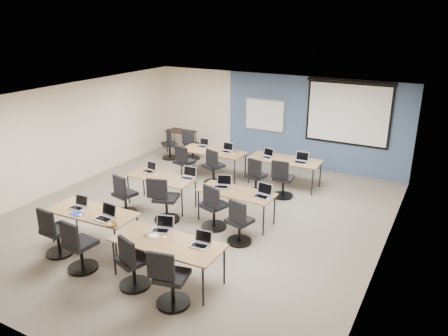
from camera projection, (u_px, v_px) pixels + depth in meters
The scene contains 58 objects.
floor at pixel (197, 216), 9.98m from camera, with size 8.00×9.00×0.02m, color #6B6354.
ceiling at pixel (194, 99), 9.07m from camera, with size 8.00×9.00×0.02m, color white.
wall_back at pixel (275, 119), 13.25m from camera, with size 8.00×0.04×2.70m, color beige.
wall_front at pixel (15, 255), 5.81m from camera, with size 8.00×0.04×2.70m, color beige.
wall_left at pixel (65, 137), 11.34m from camera, with size 0.04×9.00×2.70m, color beige.
wall_right at pixel (387, 195), 7.72m from camera, with size 0.04×9.00×2.70m, color beige.
blue_accent_panel at pixel (314, 124), 12.66m from camera, with size 5.50×0.04×2.70m, color #3D5977.
whiteboard at pixel (265, 115), 13.29m from camera, with size 1.28×0.03×0.98m.
projector_screen at pixel (348, 109), 11.99m from camera, with size 2.40×0.10×1.82m.
training_table_front_left at pixel (93, 214), 8.54m from camera, with size 1.81×0.75×0.73m.
training_table_front_right at pixel (167, 244), 7.41m from camera, with size 1.94×0.81×0.73m.
training_table_mid_left at pixel (161, 179), 10.34m from camera, with size 1.68×0.70×0.73m.
training_table_mid_right at pixel (236, 194), 9.50m from camera, with size 1.70×0.71×0.73m.
training_table_back_left at pixel (213, 152), 12.28m from camera, with size 1.85×0.77×0.73m.
training_table_back_right at pixel (285, 161), 11.58m from camera, with size 1.90×0.79×0.73m.
laptop_0 at pixel (79, 205), 8.68m from camera, with size 0.31×0.26×0.24m.
mouse_0 at pixel (80, 215), 8.35m from camera, with size 0.06×0.09×0.03m, color white.
task_chair_0 at pixel (55, 236), 8.25m from camera, with size 0.53×0.53×1.01m.
laptop_1 at pixel (106, 215), 8.22m from camera, with size 0.36×0.30×0.27m.
mouse_1 at pixel (109, 224), 7.99m from camera, with size 0.06×0.10×0.03m, color white.
task_chair_1 at pixel (79, 250), 7.75m from camera, with size 0.54×0.54×1.02m.
laptop_2 at pixel (163, 227), 7.78m from camera, with size 0.33×0.28×0.25m.
mouse_2 at pixel (165, 238), 7.52m from camera, with size 0.06×0.09×0.03m, color white.
task_chair_2 at pixel (132, 266), 7.25m from camera, with size 0.54×0.53×1.01m.
laptop_3 at pixel (201, 242), 7.28m from camera, with size 0.31×0.26×0.23m.
mouse_3 at pixel (203, 250), 7.13m from camera, with size 0.06×0.09×0.03m, color white.
task_chair_3 at pixel (170, 283), 6.80m from camera, with size 0.54×0.54×1.02m.
laptop_4 at pixel (150, 169), 10.66m from camera, with size 0.30×0.26×0.23m.
mouse_4 at pixel (156, 175), 10.41m from camera, with size 0.06×0.09×0.03m, color white.
task_chair_4 at pixel (124, 198), 9.96m from camera, with size 0.50×0.50×0.98m.
laptop_5 at pixel (188, 175), 10.23m from camera, with size 0.35×0.29×0.26m.
mouse_5 at pixel (187, 181), 10.01m from camera, with size 0.06×0.10×0.04m, color white.
task_chair_5 at pixel (164, 203), 9.62m from camera, with size 0.58×0.57×1.04m.
laptop_6 at pixel (223, 184), 9.73m from camera, with size 0.33×0.28×0.25m.
mouse_6 at pixel (232, 192), 9.44m from camera, with size 0.06×0.09×0.03m, color white.
task_chair_6 at pixel (213, 210), 9.28m from camera, with size 0.57×0.55×1.03m.
laptop_7 at pixel (263, 193), 9.21m from camera, with size 0.36×0.30×0.27m.
mouse_7 at pixel (268, 199), 9.08m from camera, with size 0.06×0.10×0.04m, color white.
task_chair_7 at pixel (239, 225), 8.67m from camera, with size 0.51×0.51×0.99m.
laptop_8 at pixel (203, 144), 12.66m from camera, with size 0.30×0.26×0.23m.
mouse_8 at pixel (205, 150), 12.29m from camera, with size 0.06×0.10×0.04m, color white.
task_chair_8 at pixel (184, 166), 12.03m from camera, with size 0.54×0.54×1.01m.
laptop_9 at pixel (227, 150), 12.18m from camera, with size 0.32×0.27×0.25m.
mouse_9 at pixel (234, 154), 11.91m from camera, with size 0.06×0.09×0.03m, color white.
task_chair_9 at pixel (213, 170), 11.71m from camera, with size 0.56×0.54×1.01m.
laptop_10 at pixel (267, 155), 11.70m from camera, with size 0.31×0.26×0.23m.
mouse_10 at pixel (270, 160), 11.46m from camera, with size 0.06×0.09×0.03m, color white.
task_chair_10 at pixel (256, 179), 11.11m from camera, with size 0.49×0.49×0.97m.
laptop_11 at pixel (301, 160), 11.31m from camera, with size 0.35×0.30×0.26m.
mouse_11 at pixel (305, 165), 11.06m from camera, with size 0.06×0.09×0.03m, color white.
task_chair_11 at pixel (282, 182), 10.88m from camera, with size 0.52×0.52×1.00m.
blue_mousepad at pixel (77, 214), 8.41m from camera, with size 0.24×0.20×0.01m, color #102AA2.
snack_bowl at pixel (111, 225), 7.94m from camera, with size 0.21×0.21×0.05m, color brown.
snack_plate at pixel (154, 236), 7.59m from camera, with size 0.17×0.17×0.01m, color white.
coffee_cup at pixel (146, 234), 7.56m from camera, with size 0.08×0.08×0.07m, color white.
utility_table at pixel (181, 133), 14.31m from camera, with size 0.96×0.53×0.75m.
spare_chair_a at pixel (191, 147), 13.73m from camera, with size 0.48×0.48×0.96m.
spare_chair_b at pixel (170, 147), 13.75m from camera, with size 0.58×0.50×0.98m.
Camera 1 is at (4.88, -7.62, 4.40)m, focal length 35.00 mm.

